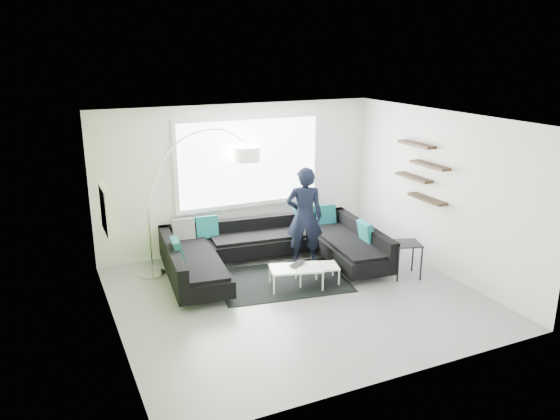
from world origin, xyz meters
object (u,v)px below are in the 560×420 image
object	(u,v)px
person	(304,216)
coffee_table	(307,275)
sectional_sofa	(273,252)
laptop	(300,265)
arc_lamp	(148,208)
side_table	(406,260)

from	to	relation	value
person	coffee_table	bearing A→B (deg)	90.10
sectional_sofa	laptop	distance (m)	0.78
sectional_sofa	coffee_table	world-z (taller)	sectional_sofa
arc_lamp	laptop	bearing A→B (deg)	-42.02
laptop	arc_lamp	bearing A→B (deg)	112.02
coffee_table	side_table	xyz separation A→B (m)	(1.70, -0.39, 0.13)
sectional_sofa	person	bearing A→B (deg)	9.70
side_table	person	distance (m)	1.91
arc_lamp	person	bearing A→B (deg)	-21.49
coffee_table	side_table	world-z (taller)	side_table
coffee_table	side_table	size ratio (longest dim) A/B	1.77
person	laptop	xyz separation A→B (m)	(-0.49, -0.81, -0.53)
coffee_table	arc_lamp	world-z (taller)	arc_lamp
coffee_table	laptop	bearing A→B (deg)	175.56
arc_lamp	laptop	world-z (taller)	arc_lamp
sectional_sofa	coffee_table	size ratio (longest dim) A/B	3.59
arc_lamp	laptop	size ratio (longest dim) A/B	5.82
coffee_table	arc_lamp	bearing A→B (deg)	161.83
arc_lamp	person	world-z (taller)	arc_lamp
arc_lamp	coffee_table	bearing A→B (deg)	-41.43
person	arc_lamp	bearing A→B (deg)	11.19
coffee_table	arc_lamp	size ratio (longest dim) A/B	0.44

